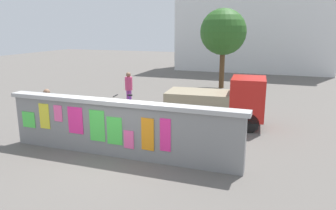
# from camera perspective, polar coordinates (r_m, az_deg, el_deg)

# --- Properties ---
(ground) EXTENTS (60.00, 60.00, 0.00)m
(ground) POSITION_cam_1_polar(r_m,az_deg,el_deg) (16.75, 4.57, 1.04)
(ground) COLOR #605B56
(poster_wall) EXTENTS (7.23, 0.42, 1.64)m
(poster_wall) POSITION_cam_1_polar(r_m,az_deg,el_deg) (9.31, -8.61, -4.00)
(poster_wall) COLOR gray
(poster_wall) RESTS_ON ground
(auto_rickshaw_truck) EXTENTS (3.71, 1.78, 1.85)m
(auto_rickshaw_truck) POSITION_cam_1_polar(r_m,az_deg,el_deg) (12.28, 9.18, 0.57)
(auto_rickshaw_truck) COLOR black
(auto_rickshaw_truck) RESTS_ON ground
(motorcycle) EXTENTS (1.87, 0.69, 0.87)m
(motorcycle) POSITION_cam_1_polar(r_m,az_deg,el_deg) (10.94, -8.66, -3.39)
(motorcycle) COLOR black
(motorcycle) RESTS_ON ground
(bicycle_near) EXTENTS (1.70, 0.44, 0.95)m
(bicycle_near) POSITION_cam_1_polar(r_m,az_deg,el_deg) (13.43, -7.27, -0.60)
(bicycle_near) COLOR black
(bicycle_near) RESTS_ON ground
(bicycle_far) EXTENTS (1.71, 0.44, 0.95)m
(bicycle_far) POSITION_cam_1_polar(r_m,az_deg,el_deg) (12.71, -15.27, -1.79)
(bicycle_far) COLOR black
(bicycle_far) RESTS_ON ground
(person_walking) EXTENTS (0.48, 0.48, 1.62)m
(person_walking) POSITION_cam_1_polar(r_m,az_deg,el_deg) (11.64, -20.34, -0.40)
(person_walking) COLOR #D83F72
(person_walking) RESTS_ON ground
(person_bystander) EXTENTS (0.44, 0.44, 1.62)m
(person_bystander) POSITION_cam_1_polar(r_m,az_deg,el_deg) (14.99, -6.92, 3.34)
(person_bystander) COLOR purple
(person_bystander) RESTS_ON ground
(tree_roadside) EXTENTS (2.71, 2.71, 4.70)m
(tree_roadside) POSITION_cam_1_polar(r_m,az_deg,el_deg) (19.75, 9.70, 12.51)
(tree_roadside) COLOR brown
(tree_roadside) RESTS_ON ground
(building_background) EXTENTS (12.74, 4.63, 8.73)m
(building_background) POSITION_cam_1_polar(r_m,az_deg,el_deg) (28.57, 14.96, 14.69)
(building_background) COLOR silver
(building_background) RESTS_ON ground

